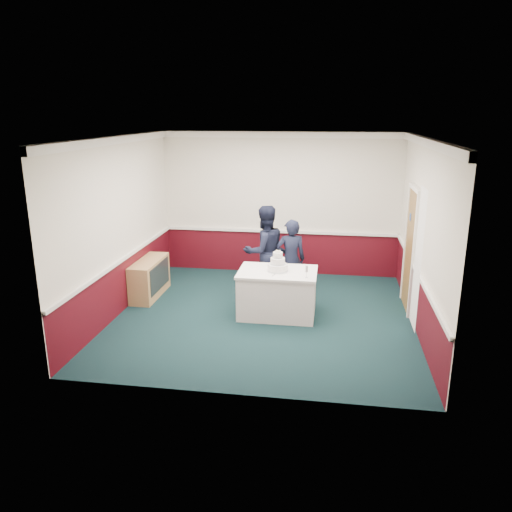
# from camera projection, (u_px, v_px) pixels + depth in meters

# --- Properties ---
(ground) EXTENTS (5.00, 5.00, 0.00)m
(ground) POSITION_uv_depth(u_px,v_px,m) (264.00, 316.00, 8.56)
(ground) COLOR #12292C
(ground) RESTS_ON ground
(room_shell) EXTENTS (5.00, 5.00, 3.00)m
(room_shell) POSITION_uv_depth(u_px,v_px,m) (274.00, 197.00, 8.58)
(room_shell) COLOR silver
(room_shell) RESTS_ON ground
(sideboard) EXTENTS (0.41, 1.20, 0.70)m
(sideboard) POSITION_uv_depth(u_px,v_px,m) (150.00, 278.00, 9.43)
(sideboard) COLOR tan
(sideboard) RESTS_ON ground
(cake_table) EXTENTS (1.32, 0.92, 0.79)m
(cake_table) POSITION_uv_depth(u_px,v_px,m) (277.00, 293.00, 8.53)
(cake_table) COLOR white
(cake_table) RESTS_ON ground
(wedding_cake) EXTENTS (0.35, 0.35, 0.36)m
(wedding_cake) POSITION_uv_depth(u_px,v_px,m) (278.00, 265.00, 8.39)
(wedding_cake) COLOR white
(wedding_cake) RESTS_ON cake_table
(cake_knife) EXTENTS (0.07, 0.22, 0.00)m
(cake_knife) POSITION_uv_depth(u_px,v_px,m) (274.00, 274.00, 8.23)
(cake_knife) COLOR silver
(cake_knife) RESTS_ON cake_table
(champagne_flute) EXTENTS (0.05, 0.05, 0.21)m
(champagne_flute) POSITION_uv_depth(u_px,v_px,m) (307.00, 270.00, 8.04)
(champagne_flute) COLOR silver
(champagne_flute) RESTS_ON cake_table
(person_man) EXTENTS (1.06, 1.02, 1.73)m
(person_man) POSITION_uv_depth(u_px,v_px,m) (264.00, 251.00, 9.34)
(person_man) COLOR black
(person_man) RESTS_ON ground
(person_woman) EXTENTS (0.62, 0.48, 1.51)m
(person_woman) POSITION_uv_depth(u_px,v_px,m) (291.00, 259.00, 9.21)
(person_woman) COLOR black
(person_woman) RESTS_ON ground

